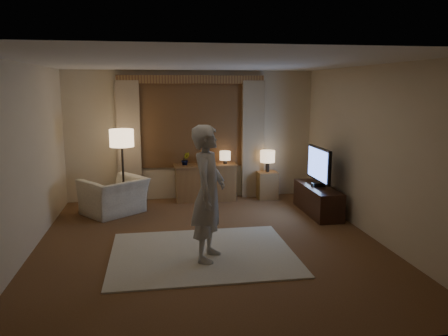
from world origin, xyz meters
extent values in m
cube|color=brown|center=(0.00, 0.00, -0.01)|extent=(5.00, 5.50, 0.02)
cube|color=silver|center=(0.00, 0.00, 2.61)|extent=(5.00, 5.50, 0.02)
cube|color=beige|center=(0.00, 2.76, 1.30)|extent=(5.00, 0.02, 2.60)
cube|color=beige|center=(0.00, -2.76, 1.30)|extent=(5.00, 0.02, 2.60)
cube|color=beige|center=(-2.51, 0.00, 1.30)|extent=(0.02, 5.50, 2.60)
cube|color=beige|center=(2.51, 0.00, 1.30)|extent=(0.02, 5.50, 2.60)
cube|color=black|center=(0.00, 2.73, 1.55)|extent=(2.00, 0.01, 1.70)
cube|color=brown|center=(0.00, 2.72, 1.55)|extent=(2.08, 0.04, 1.78)
cube|color=tan|center=(-1.25, 2.65, 1.20)|extent=(0.45, 0.12, 2.40)
cube|color=tan|center=(1.25, 2.65, 1.20)|extent=(0.45, 0.12, 2.40)
cube|color=brown|center=(0.00, 2.67, 2.42)|extent=(2.90, 0.14, 0.16)
cube|color=beige|center=(-0.15, -0.40, 0.01)|extent=(2.50, 2.00, 0.02)
cube|color=brown|center=(0.25, 2.50, 0.35)|extent=(1.20, 0.40, 0.70)
cube|color=brown|center=(0.25, 2.50, 0.80)|extent=(0.16, 0.02, 0.20)
imported|color=#999999|center=(-0.15, 2.50, 0.85)|extent=(0.17, 0.13, 0.30)
cylinder|color=black|center=(0.65, 2.50, 0.76)|extent=(0.08, 0.08, 0.12)
cylinder|color=#E8BE8B|center=(0.65, 2.50, 0.91)|extent=(0.22, 0.22, 0.18)
cylinder|color=black|center=(-1.35, 2.07, 0.02)|extent=(0.32, 0.32, 0.03)
cylinder|color=black|center=(-1.35, 2.07, 0.60)|extent=(0.04, 0.04, 1.20)
cylinder|color=#E8BE8B|center=(-1.35, 2.07, 1.35)|extent=(0.44, 0.44, 0.32)
imported|color=beige|center=(-1.51, 1.80, 0.33)|extent=(1.34, 1.32, 0.66)
cube|color=brown|center=(1.52, 2.45, 0.28)|extent=(0.40, 0.40, 0.56)
cylinder|color=black|center=(1.52, 2.45, 0.66)|extent=(0.08, 0.08, 0.20)
cylinder|color=#E8BE8B|center=(1.52, 2.45, 0.88)|extent=(0.30, 0.30, 0.24)
cube|color=black|center=(2.15, 1.25, 0.25)|extent=(0.45, 1.40, 0.50)
cube|color=black|center=(2.15, 1.25, 0.53)|extent=(0.24, 0.11, 0.07)
cube|color=black|center=(2.15, 1.25, 0.91)|extent=(0.05, 0.99, 0.60)
cube|color=#5D84FF|center=(2.12, 1.25, 0.91)|extent=(0.00, 0.92, 0.54)
imported|color=#B8B3AA|center=(-0.09, -0.60, 0.91)|extent=(0.64, 0.77, 1.79)
camera|label=1|loc=(-0.77, -6.08, 2.28)|focal=35.00mm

